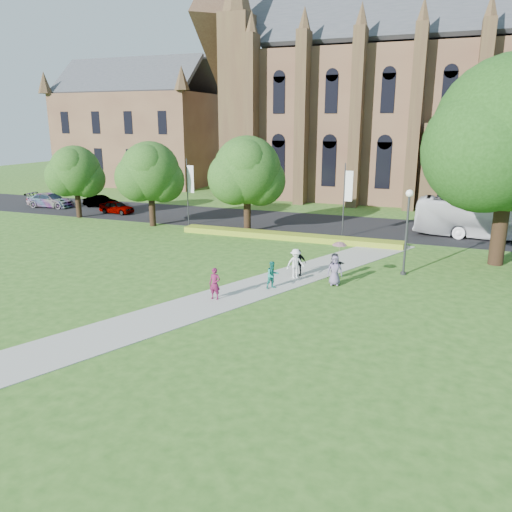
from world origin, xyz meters
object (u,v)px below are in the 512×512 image
at_px(car_2, 50,200).
at_px(pedestrian_0, 215,284).
at_px(car_0, 117,207).
at_px(car_1, 101,201).
at_px(large_tree, 512,134).
at_px(tour_coach, 490,219).
at_px(streetlamp, 407,222).

bearing_deg(car_2, pedestrian_0, -129.02).
relative_size(car_0, car_1, 0.96).
xyz_separation_m(large_tree, car_0, (-34.81, 7.08, -7.71)).
xyz_separation_m(large_tree, tour_coach, (0.07, 8.01, -6.73)).
bearing_deg(large_tree, tour_coach, 89.48).
height_order(tour_coach, car_0, tour_coach).
height_order(tour_coach, car_2, tour_coach).
xyz_separation_m(tour_coach, car_0, (-34.88, -0.92, -0.98)).
height_order(streetlamp, large_tree, large_tree).
xyz_separation_m(car_0, pedestrian_0, (20.36, -19.77, 0.23)).
distance_m(car_1, pedestrian_0, 32.98).
bearing_deg(large_tree, streetlamp, -140.71).
relative_size(car_1, car_2, 0.74).
distance_m(streetlamp, large_tree, 8.73).
height_order(large_tree, tour_coach, large_tree).
bearing_deg(pedestrian_0, car_2, 143.89).
bearing_deg(streetlamp, large_tree, 39.29).
xyz_separation_m(large_tree, pedestrian_0, (-14.45, -12.68, -7.48)).
distance_m(car_1, car_2, 5.56).
height_order(streetlamp, car_0, streetlamp).
distance_m(tour_coach, car_0, 34.91).
bearing_deg(tour_coach, pedestrian_0, 146.53).
bearing_deg(car_1, car_2, 111.87).
distance_m(tour_coach, pedestrian_0, 25.29).
xyz_separation_m(streetlamp, car_0, (-29.31, 11.58, -2.64)).
distance_m(streetlamp, pedestrian_0, 12.36).
bearing_deg(large_tree, pedestrian_0, -138.72).
relative_size(large_tree, car_0, 3.54).
bearing_deg(streetlamp, tour_coach, 65.98).
bearing_deg(car_1, streetlamp, -110.53).
bearing_deg(pedestrian_0, car_1, 136.04).
distance_m(tour_coach, car_1, 38.85).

